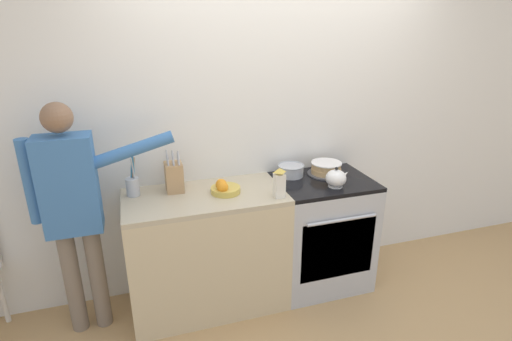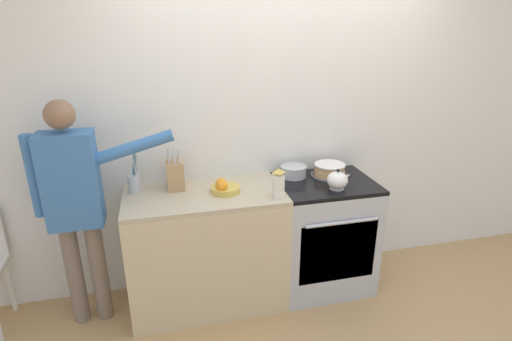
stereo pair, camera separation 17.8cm
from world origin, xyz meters
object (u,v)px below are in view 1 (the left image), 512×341
Objects in this scene: utensil_crock at (133,185)px; fruit_bowl at (224,188)px; stove_range at (321,232)px; tea_kettle at (336,178)px; knife_block at (174,177)px; milk_carton at (279,183)px; layer_cake at (326,169)px; person_baker at (74,204)px; mixing_bowl at (291,170)px.

fruit_bowl is (0.61, -0.16, -0.04)m from utensil_crock.
tea_kettle reaches higher than stove_range.
milk_carton is (0.67, -0.33, -0.01)m from knife_block.
stove_range is 0.52m from layer_cake.
person_baker is at bearing 179.98° from stove_range.
knife_block is 0.75m from milk_carton.
fruit_bowl reaches higher than mixing_bowl.
person_baker reaches higher than tea_kettle.
knife_block is (-0.90, -0.02, 0.06)m from mixing_bowl.
milk_carton is (-0.23, -0.35, 0.05)m from mixing_bowl.
person_baker is (-1.79, 0.14, -0.01)m from tea_kettle.
fruit_bowl reaches higher than layer_cake.
utensil_crock is at bearing 19.78° from person_baker.
fruit_bowl is (0.33, -0.15, -0.07)m from knife_block.
tea_kettle is 0.58× the size of utensil_crock.
milk_carton is (-0.46, -0.05, 0.04)m from tea_kettle.
mixing_bowl is (-0.28, 0.05, 0.00)m from layer_cake.
utensil_crock is (-1.19, -0.01, 0.03)m from mixing_bowl.
knife_block is 1.46× the size of fruit_bowl.
person_baker is (-1.84, -0.11, 0.01)m from layer_cake.
stove_range is 0.57m from mixing_bowl.
stove_range is at bearing -7.11° from knife_block.
layer_cake is at bearing -1.37° from utensil_crock.
milk_carton reaches higher than stove_range.
mixing_bowl is (-0.21, 0.16, 0.50)m from stove_range.
person_baker is (-0.98, 0.01, 0.02)m from fruit_bowl.
stove_range is at bearing 0.91° from fruit_bowl.
layer_cake is 1.59× the size of tea_kettle.
fruit_bowl is 0.98× the size of milk_carton.
person_baker is (-0.37, -0.14, -0.02)m from utensil_crock.
person_baker is at bearing 179.23° from fruit_bowl.
fruit_bowl is at bearing -14.38° from utensil_crock.
layer_cake is 1.47m from utensil_crock.
fruit_bowl is at bearing 170.91° from tea_kettle.
mixing_bowl reaches higher than stove_range.
stove_range is 1.84m from person_baker.
tea_kettle is 0.61× the size of knife_block.
fruit_bowl is (-0.81, 0.13, -0.03)m from tea_kettle.
knife_block is 0.19× the size of person_baker.
layer_cake is 1.42× the size of mixing_bowl.
layer_cake is 1.84m from person_baker.
mixing_bowl is 0.13× the size of person_baker.
stove_range is 0.93m from fruit_bowl.
stove_range is 4.37× the size of mixing_bowl.
layer_cake reaches higher than stove_range.
stove_range is 4.33× the size of fruit_bowl.
person_baker is at bearing 175.45° from tea_kettle.
tea_kettle is 0.38m from mixing_bowl.
person_baker is (-1.56, -0.16, 0.01)m from mixing_bowl.
utensil_crock is 1.52× the size of fruit_bowl.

